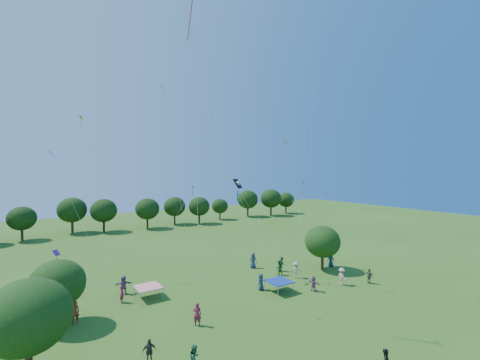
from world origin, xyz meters
name	(u,v)px	position (x,y,z in m)	size (l,w,h in m)	color
near_tree_west	(28,317)	(-15.72, 11.65, 3.77)	(4.61, 4.61, 5.85)	#422B19
near_tree_north	(57,284)	(-13.86, 18.26, 3.23)	(4.06, 4.06, 5.06)	#422B19
near_tree_east	(322,242)	(13.29, 16.41, 3.39)	(4.15, 4.15, 5.26)	#422B19
treeline	(114,210)	(-1.73, 55.43, 4.09)	(88.01, 8.77, 6.77)	#422B19
tent_red_stripe	(148,287)	(-6.47, 19.65, 1.04)	(2.20, 2.20, 1.10)	red
tent_blue	(279,281)	(4.61, 14.06, 1.04)	(2.20, 2.20, 1.10)	navy
crowd_person_0	(261,282)	(3.44, 15.43, 0.82)	(0.81, 0.44, 1.64)	navy
crowd_person_1	(122,294)	(-8.75, 19.91, 0.78)	(0.58, 0.37, 1.56)	maroon
crowd_person_2	(279,268)	(7.81, 17.86, 0.84)	(0.83, 0.45, 1.68)	#265223
crowd_person_3	(296,270)	(8.78, 16.12, 0.89)	(1.16, 0.52, 1.78)	#B2AC8E
crowd_person_4	(149,351)	(-9.56, 9.68, 0.77)	(0.91, 0.41, 1.54)	#3A332E
crowd_person_5	(123,285)	(-8.13, 21.94, 0.88)	(1.64, 0.59, 1.76)	#834E86
crowd_person_6	(253,261)	(6.91, 21.54, 0.92)	(0.90, 0.49, 1.83)	navy
crowd_person_7	(197,314)	(-4.99, 12.39, 0.89)	(0.67, 0.43, 1.79)	maroon
crowd_person_8	(195,359)	(-7.61, 7.31, 0.84)	(0.82, 0.45, 1.67)	#26593B
crowd_person_9	(342,277)	(11.21, 11.92, 0.89)	(1.16, 0.52, 1.77)	#C1A89A
crowd_person_10	(369,276)	(13.96, 10.60, 0.78)	(0.91, 0.42, 1.56)	#48433A
crowd_person_11	(314,284)	(7.54, 12.34, 0.75)	(1.41, 0.50, 1.51)	#824C7E
crowd_person_12	(331,260)	(15.21, 16.77, 0.82)	(0.81, 0.44, 1.64)	navy
crowd_person_13	(75,312)	(-12.74, 17.90, 0.90)	(0.67, 0.43, 1.79)	maroon
crowd_person_14	(282,264)	(9.04, 18.74, 0.85)	(0.84, 0.45, 1.70)	#2B6539
pirate_kite	(239,185)	(3.27, 19.18, 10.26)	(3.80, 5.74, 9.60)	black
red_high_kite	(192,52)	(-4.70, 13.70, 21.07)	(1.30, 0.86, 24.49)	red
small_kite_0	(304,193)	(12.44, 18.71, 9.00)	(0.65, 1.03, 9.22)	#C50B3B
small_kite_1	(288,168)	(6.66, 15.09, 12.03)	(2.11, 0.96, 13.63)	orange
small_kite_2	(223,150)	(2.68, 21.54, 14.07)	(4.93, 2.32, 17.11)	#E7FD16
small_kite_3	(243,206)	(8.73, 26.32, 7.01)	(0.72, 4.66, 7.27)	#188621
small_kite_4	(60,174)	(-12.93, 26.75, 11.47)	(4.40, 7.29, 12.54)	#1145AF
small_kite_5	(60,257)	(-13.16, 24.96, 3.61)	(3.85, 4.87, 2.97)	#671A9E
small_kite_6	(253,138)	(9.34, 24.97, 16.06)	(0.65, 2.59, 19.54)	silver
small_kite_7	(182,206)	(-1.61, 22.94, 7.96)	(5.86, 0.44, 8.87)	#0E8ED8
small_kite_8	(312,127)	(8.40, 13.55, 16.19)	(0.66, 1.58, 20.30)	#BE4B0B
small_kite_9	(299,212)	(14.56, 21.66, 6.19)	(3.40, 5.09, 6.86)	orange
small_kite_10	(96,157)	(-9.39, 27.87, 13.29)	(4.79, 7.35, 16.56)	gold
small_kite_11	(171,142)	(-5.25, 16.87, 14.31)	(2.39, 2.38, 17.91)	#218418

